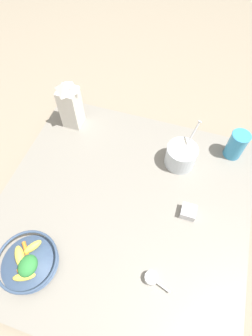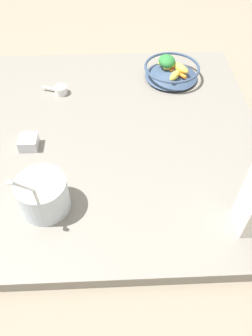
# 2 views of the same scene
# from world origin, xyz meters

# --- Properties ---
(ground_plane) EXTENTS (6.00, 6.00, 0.00)m
(ground_plane) POSITION_xyz_m (0.00, 0.00, 0.00)
(ground_plane) COLOR gray
(countertop) EXTENTS (1.00, 1.00, 0.04)m
(countertop) POSITION_xyz_m (0.00, 0.00, 0.02)
(countertop) COLOR gray
(countertop) RESTS_ON ground_plane
(fruit_bowl) EXTENTS (0.21, 0.21, 0.09)m
(fruit_bowl) POSITION_xyz_m (-0.31, 0.24, 0.08)
(fruit_bowl) COLOR #384C6B
(fruit_bowl) RESTS_ON countertop
(yogurt_tub) EXTENTS (0.15, 0.13, 0.21)m
(yogurt_tub) POSITION_xyz_m (0.28, -0.18, 0.10)
(yogurt_tub) COLOR silver
(yogurt_tub) RESTS_ON countertop
(spice_jar) EXTENTS (0.06, 0.06, 0.04)m
(spice_jar) POSITION_xyz_m (0.05, -0.26, 0.06)
(spice_jar) COLOR silver
(spice_jar) RESTS_ON countertop
(measuring_scoop) EXTENTS (0.05, 0.10, 0.03)m
(measuring_scoop) POSITION_xyz_m (-0.23, -0.18, 0.06)
(measuring_scoop) COLOR white
(measuring_scoop) RESTS_ON countertop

